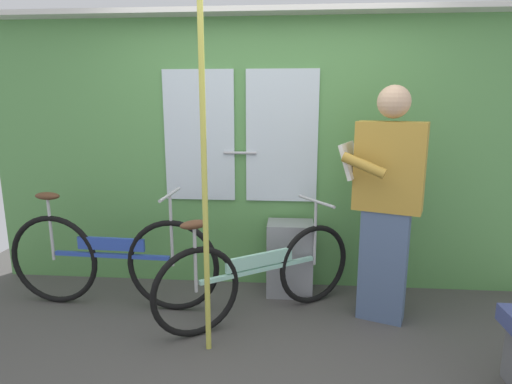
{
  "coord_description": "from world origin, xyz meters",
  "views": [
    {
      "loc": [
        0.23,
        -2.36,
        1.63
      ],
      "look_at": [
        -0.03,
        0.79,
        0.94
      ],
      "focal_mm": 30.07,
      "sensor_mm": 36.0,
      "label": 1
    }
  ],
  "objects_px": {
    "bicycle_leaning_behind": "(259,274)",
    "passenger_reading_newspaper": "(386,201)",
    "handrail_pole": "(204,181)",
    "bicycle_near_door": "(111,260)",
    "trash_bin_by_wall": "(290,258)"
  },
  "relations": [
    {
      "from": "bicycle_leaning_behind",
      "to": "handrail_pole",
      "type": "xyz_separation_m",
      "value": [
        -0.3,
        -0.44,
        0.79
      ]
    },
    {
      "from": "passenger_reading_newspaper",
      "to": "handrail_pole",
      "type": "height_order",
      "value": "handrail_pole"
    },
    {
      "from": "handrail_pole",
      "to": "bicycle_leaning_behind",
      "type": "bearing_deg",
      "value": 55.48
    },
    {
      "from": "bicycle_near_door",
      "to": "passenger_reading_newspaper",
      "type": "xyz_separation_m",
      "value": [
        2.09,
        -0.01,
        0.52
      ]
    },
    {
      "from": "bicycle_near_door",
      "to": "handrail_pole",
      "type": "xyz_separation_m",
      "value": [
        0.87,
        -0.53,
        0.75
      ]
    },
    {
      "from": "passenger_reading_newspaper",
      "to": "handrail_pole",
      "type": "xyz_separation_m",
      "value": [
        -1.21,
        -0.52,
        0.23
      ]
    },
    {
      "from": "bicycle_near_door",
      "to": "handrail_pole",
      "type": "bearing_deg",
      "value": -28.73
    },
    {
      "from": "bicycle_near_door",
      "to": "bicycle_leaning_behind",
      "type": "distance_m",
      "value": 1.18
    },
    {
      "from": "bicycle_near_door",
      "to": "handrail_pole",
      "type": "height_order",
      "value": "handrail_pole"
    },
    {
      "from": "trash_bin_by_wall",
      "to": "bicycle_leaning_behind",
      "type": "bearing_deg",
      "value": -117.0
    },
    {
      "from": "trash_bin_by_wall",
      "to": "passenger_reading_newspaper",
      "type": "bearing_deg",
      "value": -28.4
    },
    {
      "from": "passenger_reading_newspaper",
      "to": "handrail_pole",
      "type": "bearing_deg",
      "value": 43.8
    },
    {
      "from": "bicycle_leaning_behind",
      "to": "passenger_reading_newspaper",
      "type": "distance_m",
      "value": 1.08
    },
    {
      "from": "bicycle_leaning_behind",
      "to": "passenger_reading_newspaper",
      "type": "xyz_separation_m",
      "value": [
        0.91,
        0.08,
        0.56
      ]
    },
    {
      "from": "bicycle_near_door",
      "to": "trash_bin_by_wall",
      "type": "xyz_separation_m",
      "value": [
        1.4,
        0.36,
        -0.08
      ]
    }
  ]
}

